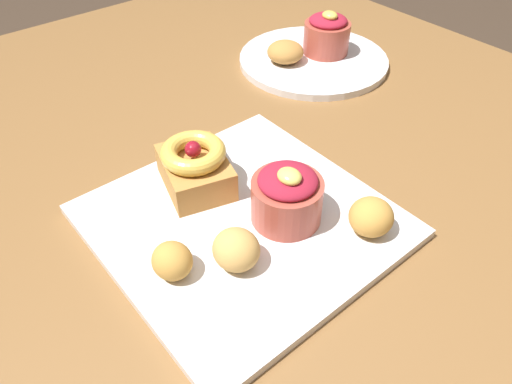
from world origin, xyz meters
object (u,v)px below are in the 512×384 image
front_plate (243,221)px  fritter_middle (236,250)px  fritter_front (371,217)px  fritter_back (172,261)px  cake_slice (195,166)px  berry_ramekin (287,196)px  back_ramekin (327,34)px  back_pastry (285,52)px  back_plate (313,60)px

front_plate → fritter_middle: size_ratio=6.05×
fritter_front → fritter_back: size_ratio=1.13×
cake_slice → berry_ramekin: bearing=22.4°
fritter_middle → fritter_front: bearing=68.2°
fritter_front → back_ramekin: bearing=140.4°
cake_slice → back_pastry: cake_slice is taller
front_plate → cake_slice: bearing=-174.6°
fritter_back → front_plate: bearing=99.6°
back_ramekin → back_pastry: size_ratio=1.28×
front_plate → fritter_middle: (0.05, -0.05, 0.03)m
back_plate → back_ramekin: (-0.00, 0.03, 0.04)m
cake_slice → fritter_back: size_ratio=2.58×
cake_slice → back_ramekin: back_ramekin is taller
cake_slice → back_plate: size_ratio=0.43×
fritter_front → back_ramekin: (-0.34, 0.28, 0.01)m
berry_ramekin → fritter_middle: berry_ramekin is taller
front_plate → fritter_front: 0.14m
back_plate → back_pastry: 0.06m
berry_ramekin → fritter_front: berry_ramekin is taller
back_pastry → front_plate: bearing=-49.5°
fritter_front → cake_slice: bearing=-150.9°
fritter_front → fritter_back: bearing=-113.7°
fritter_middle → fritter_back: bearing=-118.4°
fritter_back → back_pastry: 0.48m
front_plate → cake_slice: size_ratio=2.73×
fritter_front → back_pastry: size_ratio=0.79×
back_pastry → back_plate: bearing=68.6°
fritter_middle → fritter_back: size_ratio=1.16×
cake_slice → back_ramekin: (-0.15, 0.38, 0.00)m
front_plate → berry_ramekin: (0.03, 0.04, 0.04)m
fritter_front → fritter_middle: 0.15m
cake_slice → back_pastry: bearing=119.5°
back_pastry → fritter_front: bearing=-29.2°
berry_ramekin → fritter_front: 0.09m
fritter_middle → front_plate: bearing=136.2°
back_plate → back_ramekin: back_ramekin is taller
fritter_back → fritter_middle: bearing=61.6°
back_plate → back_ramekin: 0.05m
cake_slice → front_plate: bearing=5.4°
fritter_back → back_plate: bearing=119.1°
fritter_middle → back_pastry: size_ratio=0.81×
fritter_middle → cake_slice: bearing=163.4°
back_plate → fritter_front: bearing=-36.5°
fritter_front → back_plate: (-0.34, 0.25, -0.03)m
fritter_front → back_ramekin: size_ratio=0.62×
fritter_front → fritter_back: 0.22m
back_ramekin → back_pastry: back_ramekin is taller
back_ramekin → back_pastry: (-0.02, -0.08, -0.02)m
front_plate → back_pastry: (-0.25, 0.30, 0.02)m
berry_ramekin → back_pastry: (-0.28, 0.26, -0.02)m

